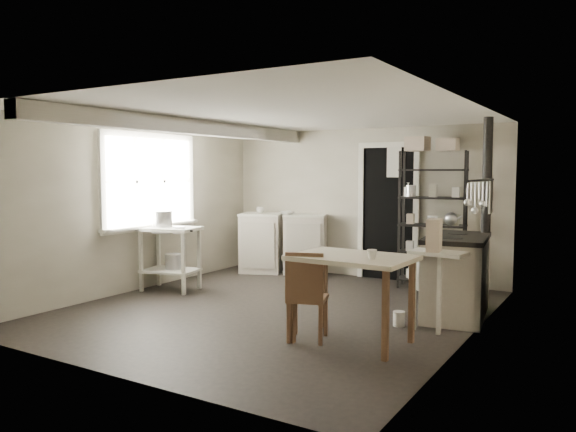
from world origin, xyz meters
The scene contains 31 objects.
floor centered at (0.00, 0.00, 0.00)m, with size 5.00×5.00×0.00m, color black.
ceiling centered at (0.00, 0.00, 2.30)m, with size 5.00×5.00×0.00m, color white.
wall_back centered at (0.00, 2.50, 1.15)m, with size 4.50×0.02×2.30m, color #B3AD99.
wall_front centered at (0.00, -2.50, 1.15)m, with size 4.50×0.02×2.30m, color #B3AD99.
wall_left centered at (-2.25, 0.00, 1.15)m, with size 0.02×5.00×2.30m, color #B3AD99.
wall_right centered at (2.25, 0.00, 1.15)m, with size 0.02×5.00×2.30m, color #B3AD99.
window centered at (-2.22, 0.20, 1.50)m, with size 0.12×1.76×1.28m, color silver, non-canonical shape.
doorway centered at (0.45, 2.47, 1.00)m, with size 0.96×0.10×2.08m, color silver, non-canonical shape.
ceiling_beam centered at (-1.20, 0.00, 2.20)m, with size 0.18×5.00×0.18m, color silver, non-canonical shape.
wallpaper_panel centered at (2.24, 0.00, 1.15)m, with size 0.01×5.00×2.30m, color #C1B49D, non-canonical shape.
utensil_rail centered at (2.19, 0.60, 1.55)m, with size 0.06×1.20×0.44m, color silver, non-canonical shape.
prep_table centered at (-1.84, 0.20, 0.40)m, with size 0.77×0.55×0.88m, color silver, non-canonical shape.
stockpot centered at (-1.99, 0.20, 0.94)m, with size 0.28×0.28×0.30m, color silver.
saucepan centered at (-1.64, 0.16, 0.85)m, with size 0.17×0.17×0.09m, color silver.
bucket centered at (-1.80, 0.21, 0.39)m, with size 0.22×0.22×0.24m, color silver.
base_cabinets centered at (-1.21, 2.18, 0.46)m, with size 1.46×0.63×0.96m, color beige, non-canonical shape.
mixing_bowl centered at (-1.10, 2.10, 0.95)m, with size 0.28×0.28×0.07m, color silver.
counter_cup centered at (-1.59, 2.05, 0.97)m, with size 0.13×0.13×0.10m, color silver.
shelf_rack centered at (1.23, 2.17, 0.95)m, with size 0.91×0.35×1.92m, color black, non-canonical shape.
shelf_jar centered at (0.88, 2.14, 1.37)m, with size 0.09×0.09×0.20m, color silver.
storage_box_a centered at (1.00, 2.14, 2.01)m, with size 0.29×0.26×0.20m, color beige.
storage_box_b centered at (1.40, 2.21, 1.99)m, with size 0.27×0.25×0.17m, color beige.
stove centered at (1.92, 0.80, 0.44)m, with size 0.65×1.17×0.92m, color beige, non-canonical shape.
stovepipe centered at (2.12, 1.30, 1.59)m, with size 0.10×0.10×1.32m, color black, non-canonical shape.
side_ledge centered at (1.94, 0.01, 0.43)m, with size 0.55×0.30×0.85m, color silver, non-canonical shape.
oats_box centered at (1.90, -0.03, 1.01)m, with size 0.13×0.22×0.32m, color beige.
work_table centered at (1.32, -0.70, 0.38)m, with size 1.11×0.78×0.85m, color beige, non-canonical shape.
table_cup centered at (1.56, -0.80, 0.80)m, with size 0.09×0.09×0.09m, color silver.
chair centered at (0.91, -0.83, 0.48)m, with size 0.36×0.38×0.88m, color #503522, non-canonical shape.
flour_sack centered at (1.20, 1.87, 0.24)m, with size 0.42×0.36×0.51m, color silver.
floor_crock centered at (1.51, 0.09, 0.07)m, with size 0.13×0.13×0.16m, color silver.
Camera 1 is at (3.53, -5.54, 1.65)m, focal length 35.00 mm.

